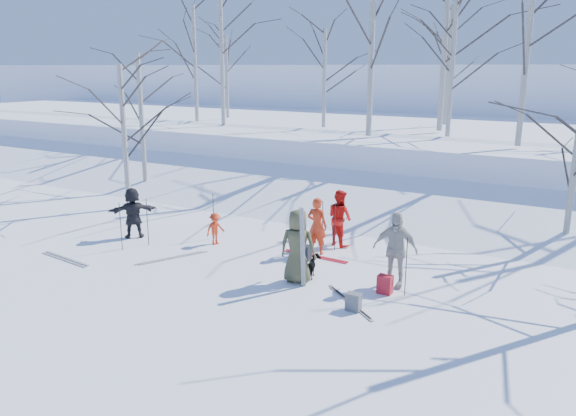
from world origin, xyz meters
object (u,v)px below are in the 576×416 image
Objects in this scene: backpack_grey at (353,302)px; skier_olive_center at (298,246)px; backpack_red at (385,284)px; skier_red_seated at (215,229)px; skier_redor_behind at (340,218)px; skier_cream_east at (395,249)px; skier_red_north at (317,226)px; dog at (314,267)px; skier_grey_west at (133,213)px; backpack_dark at (304,253)px.

skier_olive_center is at bearing 155.27° from backpack_grey.
backpack_grey is at bearing -101.17° from backpack_red.
skier_red_seated reaches higher than backpack_red.
skier_redor_behind is 3.52m from skier_red_seated.
skier_cream_east reaches higher than skier_olive_center.
skier_red_seated is at bearing 12.07° from skier_red_north.
skier_red_north is (-0.56, 2.05, -0.10)m from skier_olive_center.
skier_redor_behind is at bearing -103.90° from skier_red_north.
skier_red_seated is at bearing -36.05° from dog.
skier_olive_center is 2.22m from skier_cream_east.
skier_redor_behind is at bearing 131.70° from backpack_red.
dog is at bearing 178.40° from backpack_red.
skier_redor_behind reaches higher than backpack_red.
skier_grey_west is (-5.52, -2.40, -0.04)m from skier_redor_behind.
skier_red_seated is 1.43× the size of dog.
backpack_dark is (-0.24, -1.62, -0.59)m from skier_redor_behind.
backpack_dark is (-2.62, 1.05, -0.01)m from backpack_red.
backpack_red is 1.21m from backpack_grey.
skier_red_north is 1.70× the size of skier_red_seated.
skier_red_seated is 2.40× the size of backpack_grey.
dog is 1.28m from backpack_dark.
skier_red_seated is 0.52× the size of skier_cream_east.
skier_olive_center reaches higher than skier_red_seated.
skier_olive_center is at bearing -66.90° from backpack_dark.
skier_cream_east is 1.98m from dog.
skier_redor_behind reaches higher than skier_red_north.
backpack_grey is (-0.23, -1.19, -0.02)m from backpack_red.
skier_red_north is at bearing -86.95° from dog.
skier_red_seated is (-3.41, 1.32, -0.42)m from skier_olive_center.
dog is at bearing -51.12° from backpack_dark.
dog is 1.82m from backpack_red.
dog is at bearing 130.17° from skier_grey_west.
skier_red_seated is 2.17× the size of backpack_red.
skier_redor_behind is 1.74× the size of skier_red_seated.
skier_cream_east is 1.17× the size of skier_grey_west.
skier_red_north is 1.03× the size of skier_grey_west.
backpack_grey is (7.66, -1.45, -0.56)m from skier_grey_west.
skier_red_north is 2.84m from skier_cream_east.
backpack_grey is at bearing -43.11° from backpack_dark.
backpack_red is at bearing -21.77° from backpack_dark.
skier_olive_center is 1.00× the size of skier_cream_east.
skier_red_north is at bearing 147.12° from skier_grey_west.
skier_red_seated is (-2.85, -0.73, -0.32)m from skier_red_north.
skier_grey_west is (-7.91, -0.27, -0.12)m from skier_cream_east.
skier_redor_behind is 2.50× the size of dog.
skier_olive_center is 2.08m from backpack_grey.
backpack_dark is (-0.60, 1.41, -0.67)m from skier_olive_center.
skier_red_north is 3.68× the size of backpack_red.
skier_cream_east reaches higher than backpack_dark.
skier_grey_west is 6.10m from dog.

